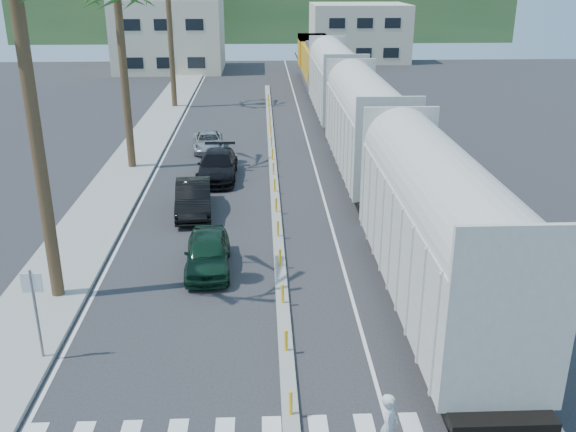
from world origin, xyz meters
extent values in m
plane|color=#28282B|center=(0.00, 0.00, 0.00)|extent=(140.00, 140.00, 0.00)
cube|color=gray|center=(-8.50, 25.00, 0.07)|extent=(3.00, 90.00, 0.15)
cube|color=black|center=(4.28, 28.00, 0.03)|extent=(0.12, 100.00, 0.06)
cube|color=black|center=(5.72, 28.00, 0.03)|extent=(0.12, 100.00, 0.06)
cube|color=gray|center=(0.00, 20.00, 0.07)|extent=(0.45, 60.00, 0.15)
cylinder|color=yellow|center=(0.00, -1.00, 0.50)|extent=(0.10, 0.10, 0.70)
cylinder|color=yellow|center=(0.00, 2.00, 0.50)|extent=(0.10, 0.10, 0.70)
cylinder|color=yellow|center=(0.00, 5.00, 0.50)|extent=(0.10, 0.10, 0.70)
cylinder|color=yellow|center=(0.00, 8.00, 0.50)|extent=(0.10, 0.10, 0.70)
cylinder|color=yellow|center=(0.00, 11.00, 0.50)|extent=(0.10, 0.10, 0.70)
cylinder|color=yellow|center=(0.00, 14.00, 0.50)|extent=(0.10, 0.10, 0.70)
cylinder|color=yellow|center=(0.00, 17.00, 0.50)|extent=(0.10, 0.10, 0.70)
cylinder|color=yellow|center=(0.00, 20.00, 0.50)|extent=(0.10, 0.10, 0.70)
cylinder|color=yellow|center=(0.00, 23.00, 0.50)|extent=(0.10, 0.10, 0.70)
cylinder|color=yellow|center=(0.00, 26.00, 0.50)|extent=(0.10, 0.10, 0.70)
cylinder|color=yellow|center=(0.00, 29.00, 0.50)|extent=(0.10, 0.10, 0.70)
cylinder|color=yellow|center=(0.00, 32.00, 0.50)|extent=(0.10, 0.10, 0.70)
cylinder|color=yellow|center=(0.00, 35.00, 0.50)|extent=(0.10, 0.10, 0.70)
cylinder|color=yellow|center=(0.00, 38.00, 0.50)|extent=(0.10, 0.10, 0.70)
cylinder|color=yellow|center=(0.00, 41.00, 0.50)|extent=(0.10, 0.10, 0.70)
cube|color=silver|center=(-6.80, 25.00, 0.00)|extent=(0.12, 90.00, 0.01)
cube|color=silver|center=(2.50, 25.00, 0.00)|extent=(0.12, 90.00, 0.01)
cube|color=#BBB9AB|center=(5.00, 4.23, 2.70)|extent=(3.00, 12.88, 3.40)
cylinder|color=#BBB9AB|center=(5.00, 4.23, 4.40)|extent=(2.90, 12.58, 2.90)
cube|color=black|center=(5.00, 4.23, 0.50)|extent=(2.60, 12.88, 1.00)
cube|color=#BBB9AB|center=(5.00, 19.23, 2.70)|extent=(3.00, 12.88, 3.40)
cylinder|color=#BBB9AB|center=(5.00, 19.23, 4.40)|extent=(2.90, 12.58, 2.90)
cube|color=black|center=(5.00, 19.23, 0.50)|extent=(2.60, 12.88, 1.00)
cube|color=#BBB9AB|center=(5.00, 34.23, 2.70)|extent=(3.00, 12.88, 3.40)
cylinder|color=#BBB9AB|center=(5.00, 34.23, 4.40)|extent=(2.90, 12.58, 2.90)
cube|color=black|center=(5.00, 34.23, 0.50)|extent=(2.60, 12.88, 1.00)
cube|color=#4C4C4F|center=(5.00, 50.23, 1.05)|extent=(3.00, 17.00, 0.50)
cube|color=#BB8312|center=(5.00, 49.23, 2.60)|extent=(2.70, 12.24, 2.60)
cube|color=#BB8312|center=(5.00, 56.01, 2.90)|extent=(3.00, 3.74, 3.20)
cube|color=black|center=(5.00, 50.23, 0.45)|extent=(2.60, 13.60, 0.90)
cylinder|color=brown|center=(-8.00, 6.00, 5.50)|extent=(0.44, 0.44, 11.00)
cylinder|color=brown|center=(-8.30, 22.00, 5.00)|extent=(0.44, 0.44, 10.00)
cylinder|color=brown|center=(-8.00, 40.00, 6.00)|extent=(0.44, 0.44, 12.00)
cylinder|color=slate|center=(-7.30, 2.00, 1.50)|extent=(0.08, 0.08, 3.00)
cube|color=silver|center=(-7.30, 2.00, 2.60)|extent=(0.60, 0.04, 0.60)
cube|color=beige|center=(-11.00, 62.00, 4.00)|extent=(12.00, 10.00, 8.00)
cube|color=beige|center=(-13.00, 78.00, 5.00)|extent=(14.00, 12.00, 10.00)
cube|color=beige|center=(12.00, 70.00, 3.50)|extent=(12.00, 10.00, 7.00)
cube|color=#385628|center=(0.00, 100.00, 6.00)|extent=(80.00, 20.00, 12.00)
imported|color=#10311E|center=(-2.81, 8.10, 0.73)|extent=(2.09, 4.43, 1.46)
imported|color=black|center=(-3.95, 14.37, 0.78)|extent=(2.39, 4.97, 1.55)
imported|color=black|center=(-3.14, 19.84, 0.76)|extent=(2.25, 5.27, 1.51)
imported|color=#AAADAF|center=(-4.09, 25.92, 0.58)|extent=(2.75, 4.57, 1.17)
imported|color=silver|center=(2.12, -3.08, 1.38)|extent=(0.87, 0.80, 1.66)
camera|label=1|loc=(-0.65, -14.74, 10.98)|focal=40.00mm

